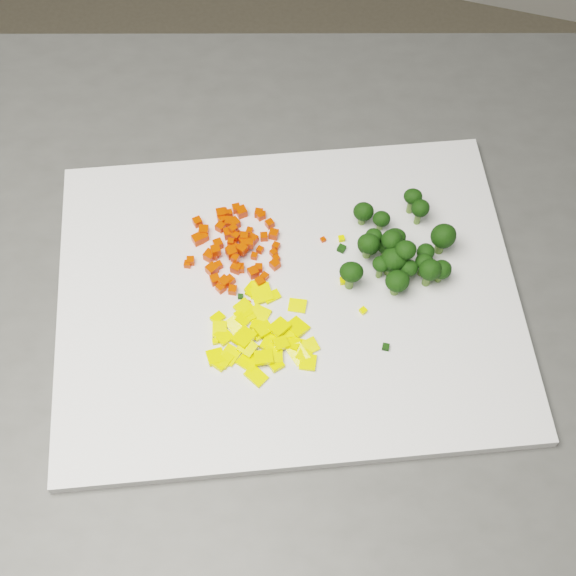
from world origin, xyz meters
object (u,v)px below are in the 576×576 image
(cutting_board, at_px, (288,296))
(carrot_pile, at_px, (233,242))
(broccoli_pile, at_px, (391,239))
(pepper_pile, at_px, (256,337))
(counter_block, at_px, (278,428))

(cutting_board, height_order, carrot_pile, carrot_pile)
(cutting_board, relative_size, broccoli_pile, 3.75)
(carrot_pile, height_order, broccoli_pile, broccoli_pile)
(pepper_pile, distance_m, broccoli_pile, 0.18)
(broccoli_pile, bearing_deg, counter_block, -150.10)
(counter_block, xyz_separation_m, cutting_board, (0.02, -0.01, 0.46))
(pepper_pile, bearing_deg, carrot_pile, 119.77)
(pepper_pile, xyz_separation_m, broccoli_pile, (0.11, 0.14, 0.02))
(carrot_pile, relative_size, broccoli_pile, 0.83)
(pepper_pile, bearing_deg, cutting_board, 76.65)
(counter_block, distance_m, pepper_pile, 0.48)
(cutting_board, distance_m, pepper_pile, 0.07)
(carrot_pile, distance_m, pepper_pile, 0.12)
(cutting_board, bearing_deg, broccoli_pile, 40.08)
(counter_block, bearing_deg, pepper_pile, -86.09)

